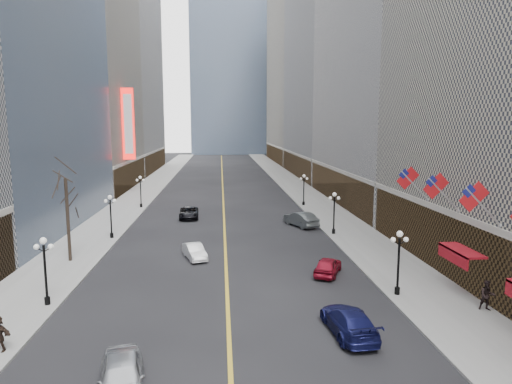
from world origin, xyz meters
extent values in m
cube|color=gray|center=(14.00, 70.00, 0.07)|extent=(6.00, 230.00, 0.15)
cube|color=gray|center=(-14.00, 70.00, 0.07)|extent=(6.00, 230.00, 0.15)
cube|color=gold|center=(0.00, 80.00, 0.01)|extent=(0.25, 200.00, 0.02)
cube|color=#493C31|center=(18.40, 29.00, 2.60)|extent=(2.80, 41.00, 5.00)
cube|color=#493C31|center=(18.40, 68.00, 2.60)|extent=(2.80, 35.00, 5.00)
cube|color=#9C9C9F|center=(30.00, 106.00, 24.00)|extent=(26.00, 40.00, 48.00)
cube|color=#493C31|center=(18.40, 106.00, 2.60)|extent=(2.80, 39.00, 5.00)
cube|color=#B0A891|center=(30.00, 149.00, 31.00)|extent=(26.00, 46.00, 62.00)
cube|color=#493C31|center=(18.40, 149.00, 2.60)|extent=(2.80, 45.00, 5.00)
cube|color=#B0A891|center=(-30.00, 87.00, 25.00)|extent=(26.00, 30.00, 50.00)
cube|color=#493C31|center=(-18.40, 87.00, 2.60)|extent=(2.80, 29.00, 5.00)
cube|color=beige|center=(-30.00, 121.00, 36.00)|extent=(26.00, 38.00, 72.00)
cube|color=#493C31|center=(-18.40, 121.00, 2.60)|extent=(2.80, 37.00, 5.00)
cylinder|color=black|center=(11.80, 30.00, 0.40)|extent=(0.36, 0.36, 0.50)
cylinder|color=black|center=(11.80, 30.00, 2.15)|extent=(0.16, 0.16, 4.00)
sphere|color=white|center=(11.80, 30.00, 4.45)|extent=(0.44, 0.44, 0.44)
sphere|color=white|center=(11.35, 30.00, 4.05)|extent=(0.36, 0.36, 0.36)
sphere|color=white|center=(12.25, 30.00, 4.05)|extent=(0.36, 0.36, 0.36)
cylinder|color=black|center=(11.80, 48.00, 0.40)|extent=(0.36, 0.36, 0.50)
cylinder|color=black|center=(11.80, 48.00, 2.15)|extent=(0.16, 0.16, 4.00)
sphere|color=white|center=(11.80, 48.00, 4.45)|extent=(0.44, 0.44, 0.44)
sphere|color=white|center=(11.35, 48.00, 4.05)|extent=(0.36, 0.36, 0.36)
sphere|color=white|center=(12.25, 48.00, 4.05)|extent=(0.36, 0.36, 0.36)
cylinder|color=black|center=(11.80, 66.00, 0.40)|extent=(0.36, 0.36, 0.50)
cylinder|color=black|center=(11.80, 66.00, 2.15)|extent=(0.16, 0.16, 4.00)
sphere|color=white|center=(11.80, 66.00, 4.45)|extent=(0.44, 0.44, 0.44)
sphere|color=white|center=(11.35, 66.00, 4.05)|extent=(0.36, 0.36, 0.36)
sphere|color=white|center=(12.25, 66.00, 4.05)|extent=(0.36, 0.36, 0.36)
cylinder|color=black|center=(-11.80, 30.00, 0.40)|extent=(0.36, 0.36, 0.50)
cylinder|color=black|center=(-11.80, 30.00, 2.15)|extent=(0.16, 0.16, 4.00)
sphere|color=white|center=(-11.80, 30.00, 4.45)|extent=(0.44, 0.44, 0.44)
sphere|color=white|center=(-12.25, 30.00, 4.05)|extent=(0.36, 0.36, 0.36)
sphere|color=white|center=(-11.35, 30.00, 4.05)|extent=(0.36, 0.36, 0.36)
cylinder|color=black|center=(-11.80, 48.00, 0.40)|extent=(0.36, 0.36, 0.50)
cylinder|color=black|center=(-11.80, 48.00, 2.15)|extent=(0.16, 0.16, 4.00)
sphere|color=white|center=(-11.80, 48.00, 4.45)|extent=(0.44, 0.44, 0.44)
sphere|color=white|center=(-12.25, 48.00, 4.05)|extent=(0.36, 0.36, 0.36)
sphere|color=white|center=(-11.35, 48.00, 4.05)|extent=(0.36, 0.36, 0.36)
cylinder|color=black|center=(-11.80, 66.00, 0.40)|extent=(0.36, 0.36, 0.50)
cylinder|color=black|center=(-11.80, 66.00, 2.15)|extent=(0.16, 0.16, 4.00)
sphere|color=white|center=(-11.80, 66.00, 4.45)|extent=(0.44, 0.44, 0.44)
sphere|color=white|center=(-12.25, 66.00, 4.05)|extent=(0.36, 0.36, 0.36)
sphere|color=white|center=(-11.35, 66.00, 4.05)|extent=(0.36, 0.36, 0.36)
cylinder|color=#B2B2B7|center=(15.80, 27.00, 6.80)|extent=(2.49, 0.12, 2.49)
cube|color=red|center=(15.15, 27.00, 7.45)|extent=(1.94, 0.04, 1.94)
cube|color=navy|center=(14.80, 27.00, 7.80)|extent=(0.88, 0.06, 0.88)
cylinder|color=#B2B2B7|center=(15.80, 32.00, 6.80)|extent=(2.49, 0.12, 2.49)
cube|color=red|center=(15.15, 32.00, 7.45)|extent=(1.94, 0.04, 1.94)
cube|color=navy|center=(14.80, 32.00, 7.80)|extent=(0.88, 0.06, 0.88)
cylinder|color=#B2B2B7|center=(15.80, 37.00, 6.80)|extent=(2.49, 0.12, 2.49)
cube|color=red|center=(15.15, 37.00, 7.45)|extent=(1.94, 0.04, 1.94)
cube|color=navy|center=(14.80, 37.00, 7.80)|extent=(0.88, 0.06, 0.88)
cube|color=maroon|center=(16.30, 30.00, 3.20)|extent=(1.40, 4.00, 0.15)
cube|color=maroon|center=(15.65, 30.00, 2.80)|extent=(0.10, 4.00, 0.90)
cube|color=red|center=(-15.90, 80.00, 12.00)|extent=(2.00, 0.50, 12.00)
cube|color=white|center=(-15.85, 80.00, 12.00)|extent=(1.40, 0.55, 10.00)
cylinder|color=#2D231C|center=(-13.50, 40.00, 3.75)|extent=(0.28, 0.28, 7.20)
imported|color=#B4B8BC|center=(-4.81, 19.52, 0.84)|extent=(2.89, 5.21, 1.68)
imported|color=white|center=(-2.76, 40.18, 0.66)|extent=(2.55, 4.25, 1.32)
imported|color=black|center=(-4.46, 58.23, 0.72)|extent=(2.60, 5.26, 1.44)
imported|color=#14174C|center=(6.82, 24.58, 0.77)|extent=(2.57, 5.49, 1.55)
imported|color=maroon|center=(8.07, 34.97, 0.71)|extent=(3.28, 4.51, 1.43)
imported|color=#4B5153|center=(9.00, 52.53, 0.86)|extent=(3.74, 5.53, 1.72)
imported|color=black|center=(16.40, 26.87, 1.12)|extent=(1.04, 0.74, 1.94)
camera|label=1|loc=(-0.36, 0.49, 11.80)|focal=32.00mm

